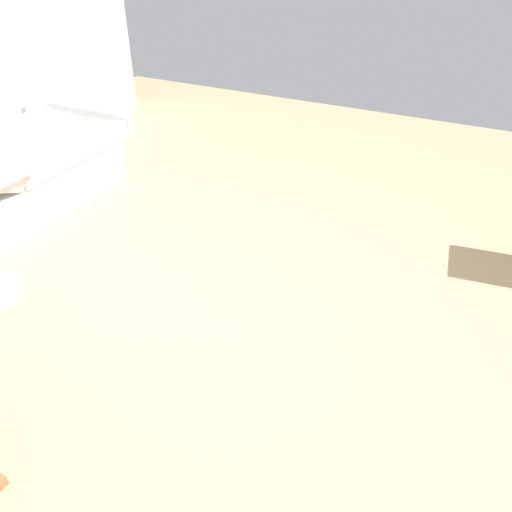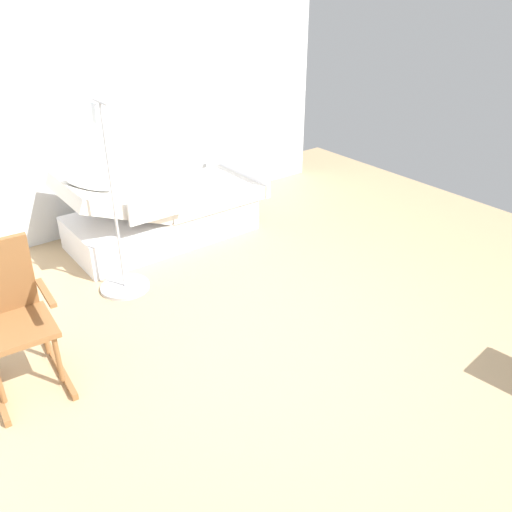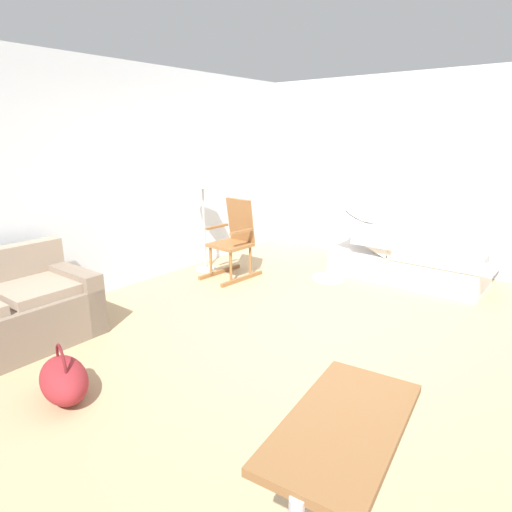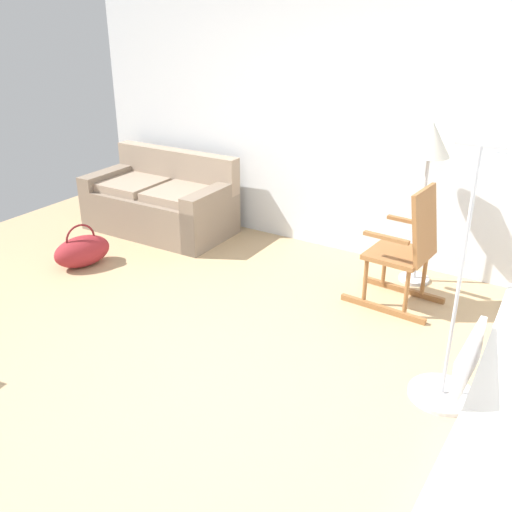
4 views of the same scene
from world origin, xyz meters
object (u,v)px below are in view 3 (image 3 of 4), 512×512
(duffel_bag, at_px, (64,379))
(iv_pole, at_px, (329,261))
(rocking_chair, at_px, (234,240))
(hospital_bed, at_px, (408,257))
(overbed_table, at_px, (332,501))
(floor_lamp, at_px, (203,183))

(duffel_bag, distance_m, iv_pole, 3.59)
(rocking_chair, bearing_deg, duffel_bag, -162.92)
(hospital_bed, bearing_deg, overbed_table, -164.12)
(hospital_bed, height_order, floor_lamp, floor_lamp)
(hospital_bed, bearing_deg, iv_pole, 131.17)
(duffel_bag, height_order, iv_pole, iv_pole)
(hospital_bed, distance_m, overbed_table, 4.54)
(rocking_chair, height_order, iv_pole, iv_pole)
(hospital_bed, relative_size, overbed_table, 2.44)
(hospital_bed, xyz_separation_m, duffel_bag, (-4.28, 0.98, -0.14))
(rocking_chair, bearing_deg, overbed_table, -133.87)
(hospital_bed, relative_size, floor_lamp, 1.43)
(floor_lamp, height_order, iv_pole, iv_pole)
(overbed_table, bearing_deg, iv_pole, 29.03)
(iv_pole, bearing_deg, rocking_chair, 121.66)
(iv_pole, bearing_deg, overbed_table, -150.97)
(floor_lamp, xyz_separation_m, overbed_table, (-2.95, -3.63, -0.70))
(iv_pole, bearing_deg, hospital_bed, -48.83)
(rocking_chair, relative_size, floor_lamp, 0.71)
(iv_pole, bearing_deg, floor_lamp, 114.36)
(hospital_bed, height_order, rocking_chair, rocking_chair)
(floor_lamp, height_order, duffel_bag, floor_lamp)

